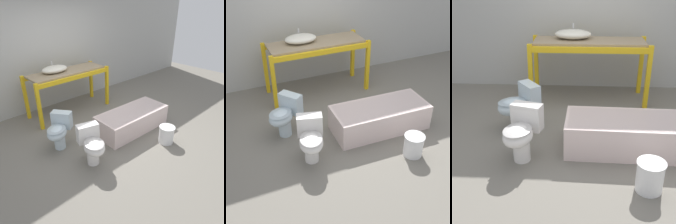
# 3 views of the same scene
# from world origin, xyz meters

# --- Properties ---
(ground_plane) EXTENTS (12.00, 12.00, 0.00)m
(ground_plane) POSITION_xyz_m (0.00, 0.00, 0.00)
(ground_plane) COLOR slate
(warehouse_wall_rear) EXTENTS (10.80, 0.08, 3.20)m
(warehouse_wall_rear) POSITION_xyz_m (0.00, 1.94, 1.60)
(warehouse_wall_rear) COLOR #ADADA8
(warehouse_wall_rear) RESTS_ON ground_plane
(shelving_rack) EXTENTS (1.92, 0.73, 1.02)m
(shelving_rack) POSITION_xyz_m (0.04, 1.28, 0.86)
(shelving_rack) COLOR yellow
(shelving_rack) RESTS_ON ground_plane
(sink_basin) EXTENTS (0.60, 0.38, 0.24)m
(sink_basin) POSITION_xyz_m (-0.23, 1.35, 1.10)
(sink_basin) COLOR silver
(sink_basin) RESTS_ON shelving_rack
(bathtub_main) EXTENTS (1.58, 0.71, 0.43)m
(bathtub_main) POSITION_xyz_m (0.52, -0.34, 0.25)
(bathtub_main) COLOR silver
(bathtub_main) RESTS_ON ground_plane
(toilet_near) EXTENTS (0.49, 0.64, 0.65)m
(toilet_near) POSITION_xyz_m (-0.77, -0.62, 0.37)
(toilet_near) COLOR white
(toilet_near) RESTS_ON ground_plane
(toilet_far) EXTENTS (0.66, 0.62, 0.65)m
(toilet_far) POSITION_xyz_m (-0.94, 0.13, 0.37)
(toilet_far) COLOR silver
(toilet_far) RESTS_ON ground_plane
(bucket_white) EXTENTS (0.30, 0.30, 0.34)m
(bucket_white) POSITION_xyz_m (0.64, -1.13, 0.18)
(bucket_white) COLOR white
(bucket_white) RESTS_ON ground_plane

